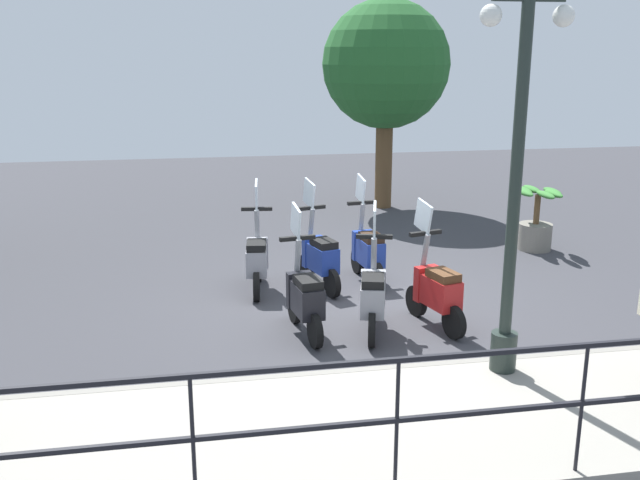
# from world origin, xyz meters

# --- Properties ---
(ground_plane) EXTENTS (28.00, 28.00, 0.00)m
(ground_plane) POSITION_xyz_m (0.00, 0.00, 0.00)
(ground_plane) COLOR #38383D
(promenade_walkway) EXTENTS (2.20, 20.00, 0.15)m
(promenade_walkway) POSITION_xyz_m (-3.15, 0.00, 0.07)
(promenade_walkway) COLOR gray
(promenade_walkway) RESTS_ON ground_plane
(fence_railing) EXTENTS (0.04, 16.03, 1.07)m
(fence_railing) POSITION_xyz_m (-4.20, 0.00, 0.90)
(fence_railing) COLOR black
(fence_railing) RESTS_ON promenade_walkway
(lamp_post_near) EXTENTS (0.26, 0.90, 3.97)m
(lamp_post_near) POSITION_xyz_m (-2.40, -0.93, 1.90)
(lamp_post_near) COLOR #232D28
(lamp_post_near) RESTS_ON promenade_walkway
(tree_distant) EXTENTS (2.65, 2.65, 4.34)m
(tree_distant) POSITION_xyz_m (5.98, -1.93, 2.99)
(tree_distant) COLOR brown
(tree_distant) RESTS_ON ground_plane
(potted_palm) EXTENTS (1.06, 0.66, 1.05)m
(potted_palm) POSITION_xyz_m (2.24, -3.59, 0.45)
(potted_palm) COLOR slate
(potted_palm) RESTS_ON ground_plane
(scooter_near_0) EXTENTS (1.21, 0.52, 1.54)m
(scooter_near_0) POSITION_xyz_m (-0.82, -0.75, 0.48)
(scooter_near_0) COLOR black
(scooter_near_0) RESTS_ON ground_plane
(scooter_near_1) EXTENTS (1.21, 0.53, 1.54)m
(scooter_near_1) POSITION_xyz_m (-0.87, 0.05, 0.48)
(scooter_near_1) COLOR black
(scooter_near_1) RESTS_ON ground_plane
(scooter_near_2) EXTENTS (1.23, 0.45, 1.54)m
(scooter_near_2) POSITION_xyz_m (-0.78, 0.86, 0.48)
(scooter_near_2) COLOR black
(scooter_near_2) RESTS_ON ground_plane
(scooter_far_0) EXTENTS (1.23, 0.44, 1.54)m
(scooter_far_0) POSITION_xyz_m (1.05, -0.36, 0.48)
(scooter_far_0) COLOR black
(scooter_far_0) RESTS_ON ground_plane
(scooter_far_1) EXTENTS (1.21, 0.53, 1.54)m
(scooter_far_1) POSITION_xyz_m (0.85, 0.39, 0.48)
(scooter_far_1) COLOR black
(scooter_far_1) RESTS_ON ground_plane
(scooter_far_2) EXTENTS (1.23, 0.44, 1.54)m
(scooter_far_2) POSITION_xyz_m (0.91, 1.27, 0.48)
(scooter_far_2) COLOR black
(scooter_far_2) RESTS_ON ground_plane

